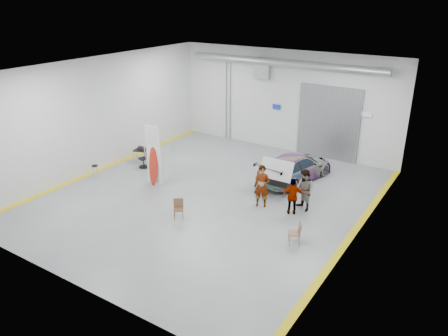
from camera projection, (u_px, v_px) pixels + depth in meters
The scene contains 13 objects.
ground at pixel (209, 196), 20.78m from camera, with size 16.00×16.00×0.00m, color slate.
room_shell at pixel (238, 103), 20.86m from camera, with size 14.02×16.18×6.01m.
sedan_car at pixel (295, 167), 22.32m from camera, with size 1.95×4.78×1.39m, color silver.
person_a at pixel (262, 186), 19.44m from camera, with size 0.71×0.47×1.95m, color #87694A.
person_b at pixel (304, 190), 19.12m from camera, with size 0.92×0.71×1.89m, color #43637C.
person_c at pixel (293, 197), 18.80m from camera, with size 0.96×0.40×1.66m, color #976432.
surfboard_display at pixel (153, 160), 21.47m from camera, with size 0.93×0.26×3.27m.
folding_chair_near at pixel (179, 213), 18.60m from camera, with size 0.57×0.63×0.87m.
folding_chair_far at pixel (294, 237), 16.73m from camera, with size 0.58×0.70×0.92m.
shop_stool at pixel (95, 171), 22.76m from camera, with size 0.34×0.34×0.66m.
work_table at pixel (143, 150), 24.71m from camera, with size 1.24×0.89×0.92m.
office_chair at pixel (144, 159), 24.03m from camera, with size 0.59×0.62×1.05m.
trunk_lid at pixel (277, 167), 20.39m from camera, with size 1.62×0.98×0.04m, color silver.
Camera 1 is at (10.77, -15.39, 9.02)m, focal length 35.00 mm.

